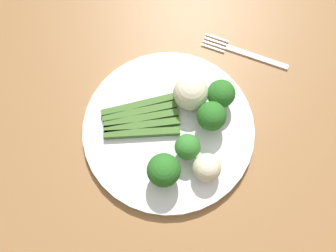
% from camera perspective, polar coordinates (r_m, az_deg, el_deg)
% --- Properties ---
extents(ground_plane, '(6.00, 6.00, 0.02)m').
position_cam_1_polar(ground_plane, '(1.40, -0.59, -12.00)').
color(ground_plane, tan).
extents(dining_table, '(1.30, 0.87, 0.76)m').
position_cam_1_polar(dining_table, '(0.75, -1.09, -4.94)').
color(dining_table, olive).
rests_on(dining_table, ground_plane).
extents(plate, '(0.29, 0.29, 0.01)m').
position_cam_1_polar(plate, '(0.64, 0.00, -0.38)').
color(plate, white).
rests_on(plate, dining_table).
extents(asparagus_bundle, '(0.13, 0.13, 0.01)m').
position_cam_1_polar(asparagus_bundle, '(0.64, -4.17, 1.06)').
color(asparagus_bundle, '#3D6626').
rests_on(asparagus_bundle, plate).
extents(broccoli_back, '(0.04, 0.04, 0.05)m').
position_cam_1_polar(broccoli_back, '(0.60, 2.98, -3.20)').
color(broccoli_back, '#609E3D').
rests_on(broccoli_back, plate).
extents(broccoli_left, '(0.05, 0.05, 0.06)m').
position_cam_1_polar(broccoli_left, '(0.58, -0.65, -6.75)').
color(broccoli_left, '#568E33').
rests_on(broccoli_left, plate).
extents(broccoli_right, '(0.05, 0.05, 0.06)m').
position_cam_1_polar(broccoli_right, '(0.61, 6.63, 1.48)').
color(broccoli_right, '#568E33').
rests_on(broccoli_right, plate).
extents(broccoli_back_right, '(0.05, 0.05, 0.06)m').
position_cam_1_polar(broccoli_back_right, '(0.63, 8.05, 4.84)').
color(broccoli_back_right, '#568E33').
rests_on(broccoli_back_right, plate).
extents(cauliflower_outer_edge, '(0.06, 0.06, 0.06)m').
position_cam_1_polar(cauliflower_outer_edge, '(0.63, 3.48, 5.08)').
color(cauliflower_outer_edge, beige).
rests_on(cauliflower_outer_edge, plate).
extents(cauliflower_front, '(0.05, 0.05, 0.05)m').
position_cam_1_polar(cauliflower_front, '(0.60, 5.83, -6.43)').
color(cauliflower_front, beige).
rests_on(cauliflower_front, plate).
extents(fork, '(0.06, 0.16, 0.00)m').
position_cam_1_polar(fork, '(0.73, 11.42, 10.81)').
color(fork, silver).
rests_on(fork, dining_table).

